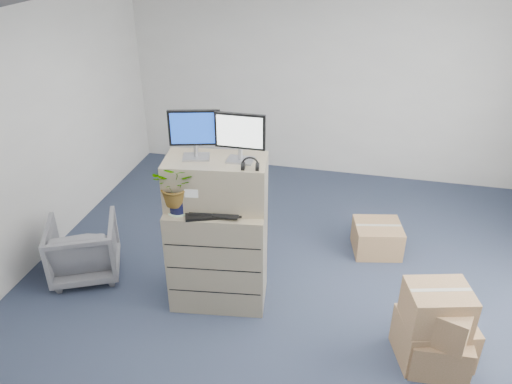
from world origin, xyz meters
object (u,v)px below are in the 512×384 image
monitor_right (240,135)px  office_chair (83,246)px  potted_plant (176,190)px  filing_cabinet_lower (218,254)px  monitor_left (195,132)px  water_bottle (228,195)px  keyboard (213,213)px

monitor_right → office_chair: 2.35m
potted_plant → office_chair: potted_plant is taller
filing_cabinet_lower → monitor_right: 1.32m
monitor_left → water_bottle: size_ratio=1.89×
water_bottle → office_chair: 1.91m
monitor_left → office_chair: (-1.40, 0.01, -1.49)m
filing_cabinet_lower → monitor_left: bearing=158.3°
monitor_left → potted_plant: size_ratio=1.05×
monitor_right → water_bottle: 0.63m
keyboard → potted_plant: size_ratio=1.18×
monitor_right → potted_plant: monitor_right is taller
keyboard → office_chair: (-1.60, 0.19, -0.76)m
keyboard → office_chair: keyboard is taller
monitor_left → keyboard: 0.78m
monitor_left → potted_plant: monitor_left is taller
monitor_left → monitor_right: monitor_left is taller
filing_cabinet_lower → keyboard: 0.59m
filing_cabinet_lower → keyboard: keyboard is taller
monitor_right → office_chair: bearing=-179.3°
water_bottle → potted_plant: size_ratio=0.55×
potted_plant → water_bottle: bearing=25.3°
monitor_left → potted_plant: bearing=-135.7°
monitor_left → monitor_right: size_ratio=1.00×
keyboard → filing_cabinet_lower: bearing=75.1°
monitor_left → office_chair: bearing=164.5°
monitor_left → water_bottle: monitor_left is taller
monitor_right → filing_cabinet_lower: bearing=-162.2°
water_bottle → potted_plant: bearing=-154.7°
monitor_left → potted_plant: 0.57m
monitor_right → water_bottle: monitor_right is taller
potted_plant → office_chair: (-1.27, 0.23, -0.99)m
monitor_right → office_chair: size_ratio=0.63×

